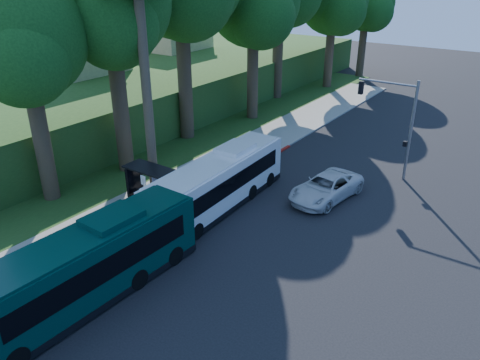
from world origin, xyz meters
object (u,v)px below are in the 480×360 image
Objects in this scene: teal_bus at (82,269)px; bus_shelter at (148,177)px; pickup at (326,187)px; white_bus at (219,182)px.

bus_shelter is at bearing 119.41° from teal_bus.
bus_shelter is 0.56× the size of pickup.
pickup is (4.98, 4.77, -0.90)m from white_bus.
bus_shelter is 0.26× the size of teal_bus.
teal_bus is (0.59, -10.68, 0.07)m from white_bus.
teal_bus is 2.14× the size of pickup.
pickup is at bearing 75.94° from teal_bus.
bus_shelter is at bearing -152.79° from white_bus.
white_bus is at bearing 94.96° from teal_bus.
bus_shelter is 0.27× the size of white_bus.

